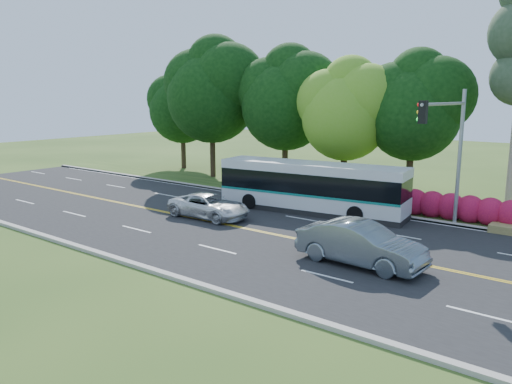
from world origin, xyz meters
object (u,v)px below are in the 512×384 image
Objects in this scene: traffic_signal at (450,138)px; transit_bus at (311,188)px; suv at (209,206)px; sedan at (361,244)px.

traffic_signal reaches higher than transit_bus.
transit_bus is 5.98m from suv.
traffic_signal is at bearing -6.47° from sedan.
traffic_signal is at bearing -5.45° from transit_bus.
transit_bus is 2.16× the size of sedan.
sedan is at bearing -99.03° from traffic_signal.
traffic_signal is 8.19m from transit_bus.
sedan is (-1.10, -6.93, -3.80)m from traffic_signal.
transit_bus is 9.32m from sedan.
traffic_signal is 12.88m from suv.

